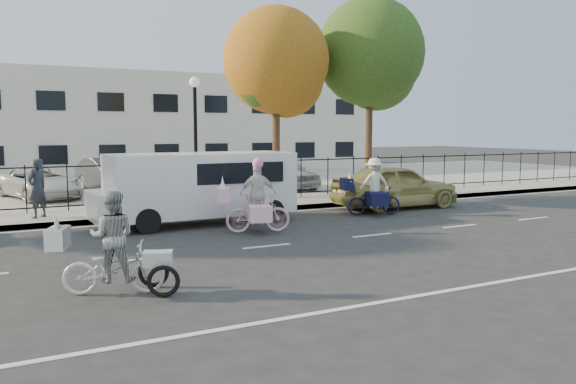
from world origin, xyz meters
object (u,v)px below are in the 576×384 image
zebra_trike (114,254)px  lot_car_b (40,182)px  unicorn_bike (257,205)px  pedestrian (38,188)px  white_van (198,185)px  bull_bike (373,192)px  lot_car_c (112,176)px  lot_car_d (284,173)px  lamppost (195,118)px  gold_sedan (395,186)px

zebra_trike → lot_car_b: bearing=21.4°
unicorn_bike → pedestrian: bearing=65.6°
unicorn_bike → white_van: bearing=40.2°
bull_bike → pedestrian: pedestrian is taller
lot_car_c → lot_car_d: size_ratio=1.11×
bull_bike → pedestrian: bearing=88.1°
zebra_trike → lot_car_b: zebra_trike is taller
unicorn_bike → lot_car_b: (-4.70, 9.41, 0.02)m
lot_car_b → white_van: bearing=-80.1°
lamppost → lot_car_c: size_ratio=0.98×
zebra_trike → unicorn_bike: (4.36, 4.02, 0.06)m
lamppost → white_van: size_ratio=0.75×
lamppost → bull_bike: (4.57, -3.93, -2.39)m
lamppost → pedestrian: size_ratio=2.50×
unicorn_bike → lot_car_d: (5.11, 8.58, 0.10)m
lot_car_b → lot_car_d: bearing=-22.2°
white_van → lot_car_d: 8.87m
bull_bike → gold_sedan: bearing=-43.4°
lamppost → lot_car_b: size_ratio=1.01×
unicorn_bike → gold_sedan: unicorn_bike is taller
bull_bike → lot_car_b: 12.41m
gold_sedan → lamppost: bearing=64.8°
gold_sedan → lot_car_b: 13.11m
unicorn_bike → lot_car_c: (-2.07, 9.55, 0.15)m
bull_bike → lot_car_b: (-9.25, 8.27, 0.02)m
lamppost → white_van: 3.71m
white_van → zebra_trike: bearing=-121.8°
white_van → gold_sedan: 7.09m
zebra_trike → bull_bike: bearing=-39.9°
unicorn_bike → lot_car_d: unicorn_bike is taller
unicorn_bike → pedestrian: 6.65m
lot_car_c → lot_car_d: lot_car_c is taller
lot_car_b → unicorn_bike: bearing=-80.8°
bull_bike → white_van: bearing=96.9°
lamppost → white_van: bearing=-106.7°
zebra_trike → bull_bike: size_ratio=0.99×
zebra_trike → pedestrian: bearing=24.6°
lot_car_c → lot_car_d: bearing=-19.3°
lamppost → lot_car_d: bearing=34.4°
lamppost → zebra_trike: bearing=-115.5°
lamppost → unicorn_bike: lamppost is taller
bull_bike → pedestrian: (-9.59, 3.19, 0.29)m
white_van → lot_car_d: (6.03, 6.51, -0.30)m
pedestrian → lot_car_d: (10.15, 4.25, -0.19)m
lot_car_d → lamppost: bearing=-151.6°
pedestrian → gold_sedan: bearing=127.9°
lot_car_c → pedestrian: bearing=-131.3°
gold_sedan → zebra_trike: bearing=120.8°
unicorn_bike → pedestrian: unicorn_bike is taller
unicorn_bike → lot_car_c: bearing=28.5°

